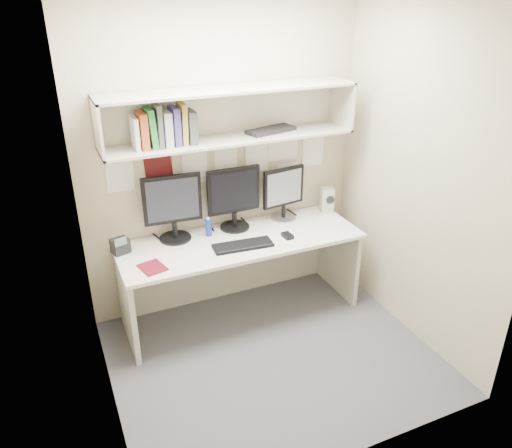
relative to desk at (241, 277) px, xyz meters
name	(u,v)px	position (x,y,z in m)	size (l,w,h in m)	color
floor	(273,357)	(0.00, -0.65, -0.37)	(2.40, 2.00, 0.01)	#48484D
wall_back	(223,160)	(0.00, 0.35, 0.93)	(2.40, 0.02, 2.60)	#B8AB8C
wall_front	(363,275)	(0.00, -1.65, 0.93)	(2.40, 0.02, 2.60)	#B8AB8C
wall_left	(89,236)	(-1.20, -0.65, 0.93)	(0.02, 2.00, 2.60)	#B8AB8C
wall_right	(419,178)	(1.20, -0.65, 0.93)	(0.02, 2.00, 2.60)	#B8AB8C
desk	(241,277)	(0.00, 0.00, 0.00)	(2.00, 0.70, 0.73)	white
overhead_hutch	(228,113)	(0.00, 0.21, 1.35)	(2.00, 0.38, 0.40)	beige
pinned_papers	(224,166)	(0.00, 0.34, 0.88)	(1.92, 0.01, 0.48)	white
monitor_left	(173,206)	(-0.49, 0.22, 0.66)	(0.47, 0.26, 0.55)	black
monitor_center	(234,197)	(0.04, 0.22, 0.65)	(0.46, 0.25, 0.54)	black
monitor_right	(284,192)	(0.50, 0.22, 0.62)	(0.40, 0.22, 0.47)	#A5A5AA
keyboard	(243,245)	(-0.03, -0.14, 0.38)	(0.48, 0.17, 0.02)	black
mouse	(288,236)	(0.37, -0.14, 0.38)	(0.07, 0.11, 0.03)	black
speaker	(327,200)	(0.94, 0.20, 0.47)	(0.14, 0.14, 0.22)	#B4B4B0
blue_bottle	(209,227)	(-0.22, 0.16, 0.44)	(0.05, 0.05, 0.16)	navy
maroon_notebook	(152,267)	(-0.77, -0.18, 0.37)	(0.16, 0.20, 0.01)	maroon
desk_phone	(120,246)	(-0.94, 0.15, 0.42)	(0.15, 0.15, 0.16)	black
book_stack	(164,127)	(-0.52, 0.16, 1.31)	(0.46, 0.19, 0.31)	silver
hutch_tray	(271,130)	(0.36, 0.19, 1.19)	(0.42, 0.16, 0.03)	black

